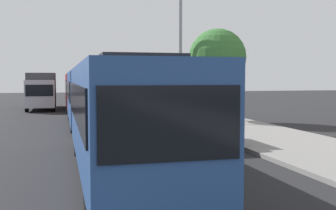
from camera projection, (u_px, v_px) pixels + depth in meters
name	position (u px, v px, depth m)	size (l,w,h in m)	color
bus_lead	(122.00, 114.00, 11.82)	(2.58, 11.05, 3.21)	#284C8C
bus_second_in_line	(91.00, 96.00, 24.05)	(2.58, 10.91, 3.21)	#284C8C
bus_middle	(81.00, 90.00, 35.69)	(2.58, 10.50, 3.21)	maroon
white_suv	(196.00, 119.00, 17.05)	(1.86, 4.70, 1.90)	black
box_truck_oncoming	(42.00, 90.00, 36.44)	(2.35, 7.93, 3.15)	#B7B7BC
streetlamp_mid	(180.00, 33.00, 25.16)	(5.36, 0.28, 8.80)	gray
roadside_tree	(217.00, 58.00, 25.64)	(3.53, 3.53, 5.60)	#4C3823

